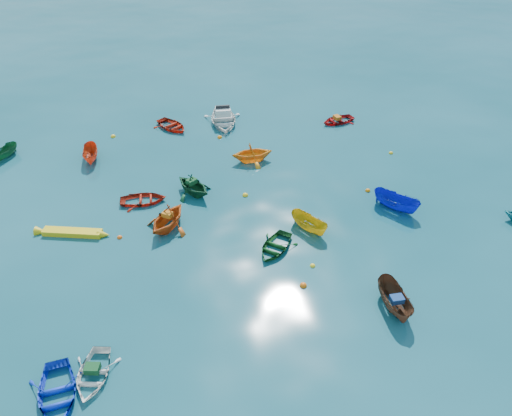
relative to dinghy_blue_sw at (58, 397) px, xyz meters
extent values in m
plane|color=#0A414A|center=(11.26, 5.24, 0.00)|extent=(160.00, 160.00, 0.00)
imported|color=#1134D8|center=(0.00, 0.00, 0.00)|extent=(2.55, 3.44, 0.69)
imported|color=white|center=(1.44, 0.62, 0.00)|extent=(2.71, 3.25, 0.58)
imported|color=#502E1C|center=(15.82, 0.91, 0.00)|extent=(1.39, 3.14, 1.18)
imported|color=#C64D12|center=(5.82, 10.20, 0.00)|extent=(4.04, 4.10, 1.63)
imported|color=gold|center=(13.89, 7.85, 0.00)|extent=(2.16, 2.87, 1.05)
imported|color=#104518|center=(11.41, 6.66, 0.00)|extent=(3.46, 3.51, 0.60)
imported|color=#A61D0D|center=(4.59, 13.26, 0.00)|extent=(3.12, 2.38, 0.60)
imported|color=red|center=(1.37, 19.68, 0.00)|extent=(1.12, 2.75, 1.05)
imported|color=#0F4223|center=(7.85, 13.41, 0.00)|extent=(3.57, 3.70, 1.50)
imported|color=#A30D0F|center=(21.05, 20.71, 0.00)|extent=(3.18, 2.55, 0.59)
imported|color=#0E18B7|center=(19.86, 8.44, 0.00)|extent=(2.76, 3.18, 1.19)
imported|color=#AB200E|center=(7.66, 23.15, 0.00)|extent=(3.50, 3.81, 0.65)
imported|color=orange|center=(12.63, 16.46, 0.00)|extent=(2.96, 2.56, 1.53)
imported|color=#13552C|center=(-4.74, 21.58, 0.00)|extent=(2.25, 2.53, 0.96)
imported|color=silver|center=(11.86, 22.92, 0.00)|extent=(3.62, 4.69, 1.50)
cube|color=#114720|center=(1.46, 0.71, 0.44)|extent=(0.74, 0.64, 0.31)
cube|color=navy|center=(15.81, 0.76, 0.74)|extent=(0.66, 0.52, 0.31)
cube|color=orange|center=(5.85, 10.23, 0.96)|extent=(0.72, 0.70, 0.28)
cube|color=#124820|center=(7.80, 13.49, 0.90)|extent=(0.79, 0.73, 0.31)
cube|color=#BE5F13|center=(20.95, 20.69, 0.44)|extent=(0.58, 0.70, 0.30)
sphere|color=yellow|center=(13.00, 4.78, 0.00)|extent=(0.30, 0.30, 0.30)
sphere|color=#EB5E0C|center=(12.00, 3.48, 0.00)|extent=(0.38, 0.38, 0.38)
sphere|color=#F2550D|center=(2.94, 9.96, 0.00)|extent=(0.30, 0.30, 0.30)
sphere|color=yellow|center=(11.08, 12.28, 0.00)|extent=(0.38, 0.38, 0.38)
sphere|color=orange|center=(19.06, 10.71, 0.00)|extent=(0.34, 0.34, 0.34)
sphere|color=yellow|center=(2.99, 22.85, 0.00)|extent=(0.39, 0.39, 0.39)
sphere|color=orange|center=(11.06, 20.56, 0.00)|extent=(0.38, 0.38, 0.38)
sphere|color=gold|center=(22.89, 14.85, 0.00)|extent=(0.31, 0.31, 0.31)
camera|label=1|loc=(4.84, -13.83, 18.55)|focal=35.00mm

